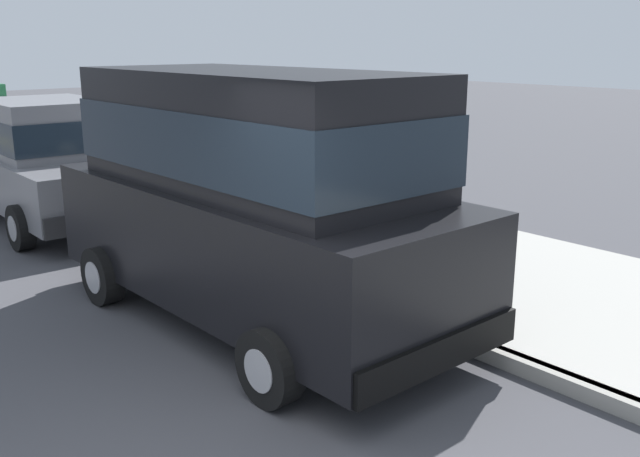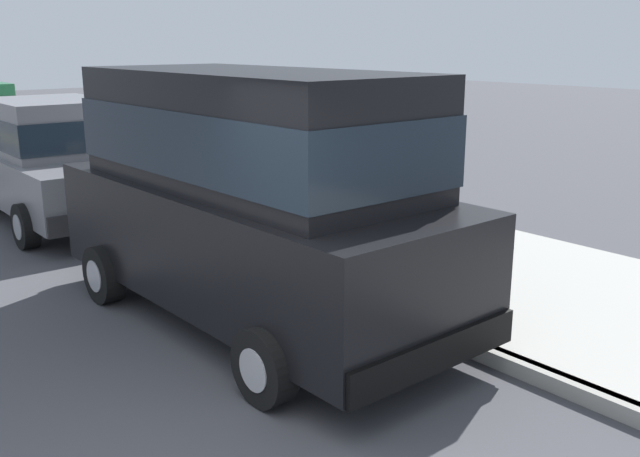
% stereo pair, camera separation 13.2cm
% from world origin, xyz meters
% --- Properties ---
extents(curb, '(0.16, 64.00, 0.14)m').
position_xyz_m(curb, '(3.20, 0.00, 0.07)').
color(curb, gray).
rests_on(curb, ground).
extents(sidewalk, '(3.60, 64.00, 0.14)m').
position_xyz_m(sidewalk, '(5.00, 0.00, 0.07)').
color(sidewalk, '#A8A59E').
rests_on(sidewalk, ground).
extents(car_black_van, '(2.19, 4.93, 2.52)m').
position_xyz_m(car_black_van, '(2.15, 2.24, 1.39)').
color(car_black_van, black).
rests_on(car_black_van, ground).
extents(car_grey_sedan, '(2.08, 4.62, 1.92)m').
position_xyz_m(car_grey_sedan, '(2.11, 7.74, 0.98)').
color(car_grey_sedan, slate).
rests_on(car_grey_sedan, ground).
extents(dog_black, '(0.70, 0.41, 0.49)m').
position_xyz_m(dog_black, '(4.25, 2.04, 0.43)').
color(dog_black, black).
rests_on(dog_black, sidewalk).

